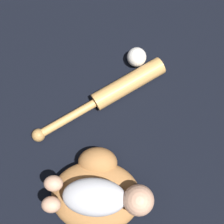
% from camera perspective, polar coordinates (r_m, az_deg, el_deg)
% --- Properties ---
extents(ground_plane, '(6.00, 6.00, 0.00)m').
position_cam_1_polar(ground_plane, '(1.09, -5.19, -17.09)').
color(ground_plane, black).
extents(baseball_glove, '(0.34, 0.32, 0.10)m').
position_cam_1_polar(baseball_glove, '(1.03, -2.90, -14.10)').
color(baseball_glove, '#A8703D').
rests_on(baseball_glove, ground).
extents(baby_figure, '(0.33, 0.19, 0.09)m').
position_cam_1_polar(baby_figure, '(0.95, -1.68, -15.37)').
color(baby_figure, '#B2B2B7').
rests_on(baby_figure, baseball_glove).
extents(baseball_bat, '(0.51, 0.19, 0.06)m').
position_cam_1_polar(baseball_bat, '(1.10, 0.46, 3.76)').
color(baseball_bat, tan).
rests_on(baseball_bat, ground).
extents(baseball, '(0.07, 0.07, 0.07)m').
position_cam_1_polar(baseball, '(1.15, 4.53, 9.98)').
color(baseball, white).
rests_on(baseball, ground).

